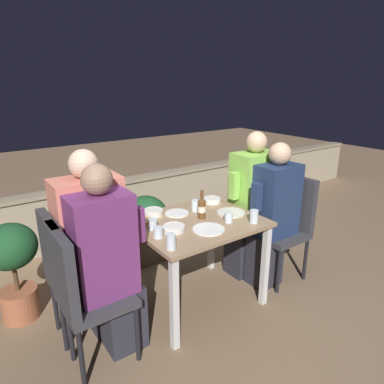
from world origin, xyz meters
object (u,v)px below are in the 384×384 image
chair_left_near (79,287)px  chair_left_far (68,269)px  person_navy_jumper (273,215)px  chair_right_far (265,211)px  person_green_blouse (251,204)px  chair_right_near (287,218)px  person_purple_stripe (109,263)px  person_coral_top (96,245)px  potted_plant (13,262)px  beer_bottle (202,208)px

chair_left_near → chair_left_far: 0.25m
person_navy_jumper → chair_right_far: 0.32m
chair_right_far → person_green_blouse: 0.23m
chair_right_near → person_navy_jumper: size_ratio=0.75×
chair_left_far → person_navy_jumper: (1.71, -0.27, 0.08)m
chair_left_near → chair_right_far: (1.90, 0.24, 0.00)m
person_navy_jumper → chair_right_near: bearing=-0.0°
chair_right_near → chair_right_far: bearing=95.5°
person_purple_stripe → chair_right_far: person_purple_stripe is taller
person_coral_top → potted_plant: size_ratio=1.74×
chair_left_near → person_coral_top: person_coral_top is taller
person_green_blouse → potted_plant: 2.04m
chair_right_near → potted_plant: (-2.19, 0.77, -0.09)m
chair_left_near → person_navy_jumper: person_navy_jumper is taller
person_coral_top → chair_right_near: 1.74m
chair_right_far → person_green_blouse: (-0.20, -0.00, 0.11)m
chair_left_near → person_coral_top: 0.35m
beer_bottle → person_green_blouse: bearing=8.9°
chair_left_near → person_purple_stripe: person_purple_stripe is taller
potted_plant → person_purple_stripe: bearing=-58.0°
potted_plant → person_navy_jumper: bearing=-21.1°
person_green_blouse → beer_bottle: bearing=-171.1°
chair_left_far → potted_plant: size_ratio=1.22×
chair_right_near → person_green_blouse: (-0.23, 0.25, 0.11)m
person_navy_jumper → person_green_blouse: bearing=95.0°
person_purple_stripe → person_green_blouse: (1.50, 0.24, 0.01)m
chair_left_far → chair_right_far: 1.89m
person_coral_top → person_navy_jumper: 1.53m
person_purple_stripe → potted_plant: person_purple_stripe is taller
person_coral_top → beer_bottle: bearing=-8.1°
chair_left_far → potted_plant: (-0.28, 0.50, -0.09)m
chair_right_near → chair_left_near: bearing=179.5°
person_purple_stripe → person_navy_jumper: size_ratio=1.03×
person_purple_stripe → chair_right_far: 1.72m
chair_left_far → potted_plant: bearing=119.0°
chair_left_near → person_green_blouse: 1.72m
chair_left_far → chair_right_far: same height
chair_left_far → person_coral_top: size_ratio=0.70×
person_purple_stripe → beer_bottle: (0.84, 0.13, 0.15)m
person_green_blouse → chair_right_far: bearing=0.0°
person_coral_top → chair_left_near: bearing=-130.1°
person_navy_jumper → potted_plant: bearing=158.9°
chair_left_near → person_navy_jumper: bearing=-0.6°
person_navy_jumper → potted_plant: (-1.99, 0.77, -0.17)m
chair_left_far → person_purple_stripe: bearing=-52.5°
person_navy_jumper → person_coral_top: bearing=169.9°
chair_left_far → chair_right_far: (1.89, -0.02, 0.00)m
person_purple_stripe → potted_plant: (-0.47, 0.75, -0.19)m
chair_left_near → chair_right_near: same height
person_purple_stripe → chair_right_near: bearing=-0.6°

